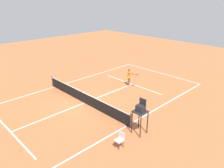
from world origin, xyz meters
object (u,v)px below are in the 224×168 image
at_px(player_serving, 129,76).
at_px(umpire_chair, 140,111).
at_px(courtside_chair_near, 120,139).
at_px(tennis_ball, 109,93).

height_order(player_serving, umpire_chair, umpire_chair).
bearing_deg(courtside_chair_near, player_serving, -51.56).
xyz_separation_m(player_serving, umpire_chair, (-5.88, 5.59, 0.58)).
bearing_deg(tennis_ball, player_serving, -91.63).
distance_m(tennis_ball, umpire_chair, 6.80).
relative_size(tennis_ball, umpire_chair, 0.03).
distance_m(tennis_ball, courtside_chair_near, 7.74).
xyz_separation_m(player_serving, tennis_ball, (0.08, 2.72, -1.00)).
bearing_deg(courtside_chair_near, tennis_ball, -38.47).
xyz_separation_m(umpire_chair, courtside_chair_near, (-0.09, 1.93, -1.07)).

